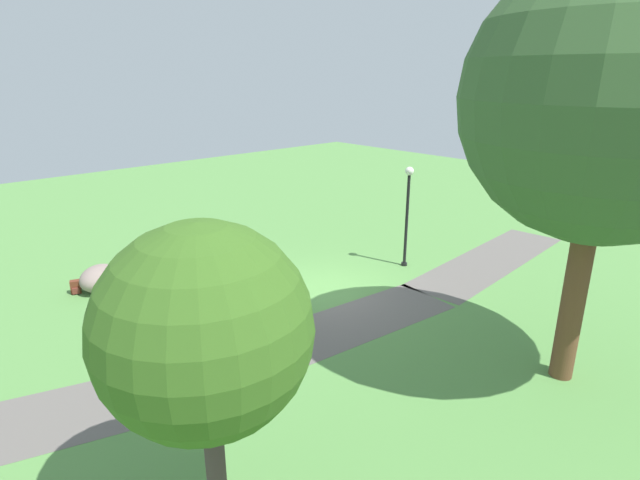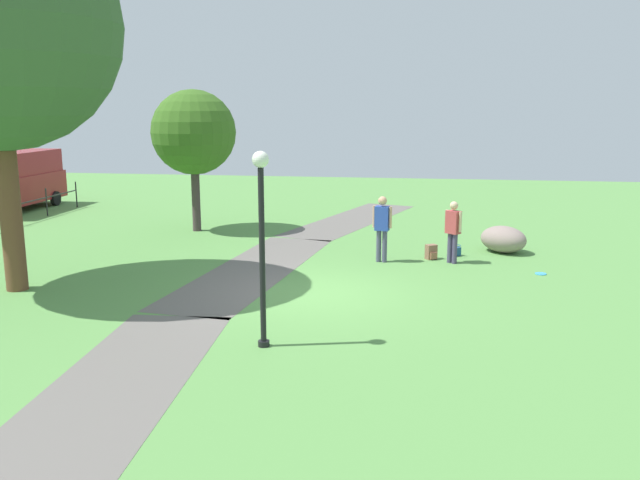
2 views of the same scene
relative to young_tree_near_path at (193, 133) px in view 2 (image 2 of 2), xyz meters
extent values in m
plane|color=#568C45|center=(-6.78, -4.93, -3.22)|extent=(48.00, 48.00, 0.00)
cube|color=#635D58|center=(-12.79, -2.96, -3.22)|extent=(8.11, 2.49, 0.01)
cube|color=#635D58|center=(-4.82, -3.19, -3.22)|extent=(8.18, 2.94, 0.01)
cube|color=#635D58|center=(2.96, -4.89, -3.22)|extent=(8.23, 4.35, 0.01)
cylinder|color=brown|center=(-7.50, 1.66, -1.27)|extent=(0.47, 0.47, 3.91)
cylinder|color=#443537|center=(0.00, 0.00, -2.08)|extent=(0.27, 0.27, 2.28)
sphere|color=#39631F|center=(0.00, 0.00, 0.02)|extent=(2.74, 2.74, 2.74)
cylinder|color=black|center=(-10.17, -4.70, -3.17)|extent=(0.20, 0.20, 0.10)
cylinder|color=black|center=(-10.17, -4.70, -1.68)|extent=(0.10, 0.10, 3.09)
sphere|color=white|center=(-10.17, -4.70, 0.01)|extent=(0.28, 0.28, 0.28)
ellipsoid|color=gray|center=(-1.84, -9.68, -2.85)|extent=(1.70, 1.71, 0.75)
cylinder|color=#463D5D|center=(-3.35, -8.13, -2.82)|extent=(0.13, 0.13, 0.80)
cylinder|color=#463D5D|center=(-3.46, -8.25, -2.82)|extent=(0.13, 0.13, 0.80)
cube|color=#B23F42|center=(-3.40, -8.19, -2.12)|extent=(0.42, 0.43, 0.60)
cylinder|color=#DAB38F|center=(-3.26, -8.02, -2.09)|extent=(0.08, 0.08, 0.53)
cylinder|color=#DAB38F|center=(-3.55, -8.36, -2.09)|extent=(0.08, 0.08, 0.53)
sphere|color=#DAB38F|center=(-3.40, -8.19, -1.69)|extent=(0.22, 0.22, 0.22)
cylinder|color=#494963|center=(-3.57, -6.42, -2.79)|extent=(0.13, 0.13, 0.86)
cylinder|color=#494963|center=(-3.54, -6.26, -2.79)|extent=(0.13, 0.13, 0.86)
cube|color=#2B45A6|center=(-3.55, -6.34, -2.04)|extent=(0.30, 0.40, 0.64)
cylinder|color=tan|center=(-3.59, -6.55, -2.01)|extent=(0.08, 0.08, 0.57)
cylinder|color=tan|center=(-3.51, -6.12, -2.01)|extent=(0.08, 0.08, 0.57)
sphere|color=tan|center=(-3.55, -6.34, -1.58)|extent=(0.23, 0.23, 0.23)
cube|color=navy|center=(-2.55, -8.33, -3.10)|extent=(0.32, 0.30, 0.24)
torus|color=navy|center=(-2.55, -8.33, -2.92)|extent=(0.38, 0.38, 0.02)
cube|color=brown|center=(-1.21, -9.90, -3.02)|extent=(0.33, 0.28, 0.40)
cube|color=brown|center=(-1.17, -9.78, -3.10)|extent=(0.20, 0.12, 0.18)
cube|color=#865C47|center=(-3.02, -7.65, -3.02)|extent=(0.32, 0.34, 0.40)
cube|color=#925A43|center=(-3.13, -7.72, -3.10)|extent=(0.16, 0.20, 0.18)
cylinder|color=#359CD2|center=(-4.27, -10.32, -3.21)|extent=(0.28, 0.28, 0.02)
cylinder|color=black|center=(-0.18, 6.57, -2.70)|extent=(0.05, 0.05, 1.05)
cylinder|color=black|center=(2.02, 6.57, -2.70)|extent=(0.05, 0.05, 1.05)
cylinder|color=black|center=(4.22, 6.57, -2.70)|extent=(0.05, 0.05, 1.05)
cube|color=maroon|center=(2.92, 8.78, -2.37)|extent=(5.13, 2.28, 1.10)
cube|color=maroon|center=(2.92, 8.78, -1.37)|extent=(4.88, 2.17, 0.90)
cylinder|color=black|center=(4.50, 9.91, -2.92)|extent=(0.60, 0.16, 0.60)
cylinder|color=black|center=(4.52, 7.66, -2.92)|extent=(0.60, 0.16, 0.60)
cylinder|color=black|center=(1.34, 7.64, -2.92)|extent=(0.60, 0.16, 0.60)
camera|label=1|loc=(2.65, 4.97, 3.01)|focal=28.01mm
camera|label=2|loc=(-20.80, -7.31, 0.89)|focal=37.21mm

